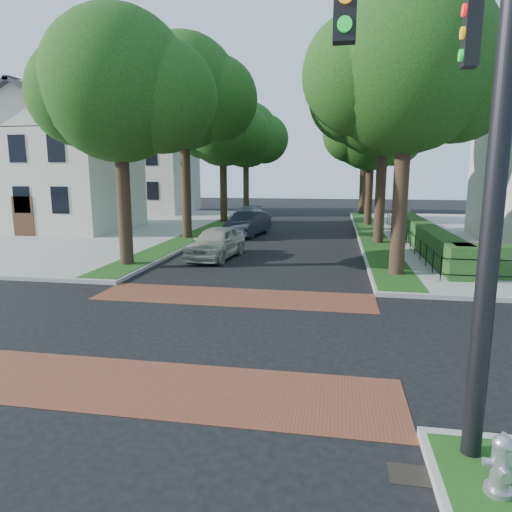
% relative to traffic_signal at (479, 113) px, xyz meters
% --- Properties ---
extents(ground, '(120.00, 120.00, 0.00)m').
position_rel_traffic_signal_xyz_m(ground, '(-4.89, 4.41, -4.71)').
color(ground, black).
rests_on(ground, ground).
extents(sidewalk_nw, '(30.00, 30.00, 0.15)m').
position_rel_traffic_signal_xyz_m(sidewalk_nw, '(-24.39, 23.41, -4.63)').
color(sidewalk_nw, gray).
rests_on(sidewalk_nw, ground).
extents(crosswalk_far, '(9.00, 2.20, 0.01)m').
position_rel_traffic_signal_xyz_m(crosswalk_far, '(-4.89, 7.61, -4.70)').
color(crosswalk_far, brown).
rests_on(crosswalk_far, ground).
extents(crosswalk_near, '(9.00, 2.20, 0.01)m').
position_rel_traffic_signal_xyz_m(crosswalk_near, '(-4.89, 1.21, -4.70)').
color(crosswalk_near, brown).
rests_on(crosswalk_near, ground).
extents(storm_drain, '(0.65, 0.45, 0.01)m').
position_rel_traffic_signal_xyz_m(storm_drain, '(-0.59, -0.59, -4.70)').
color(storm_drain, black).
rests_on(storm_drain, ground).
extents(grass_strip_ne, '(1.60, 29.80, 0.02)m').
position_rel_traffic_signal_xyz_m(grass_strip_ne, '(0.51, 23.51, -4.55)').
color(grass_strip_ne, '#1C4313').
rests_on(grass_strip_ne, sidewalk_ne).
extents(grass_strip_nw, '(1.60, 29.80, 0.02)m').
position_rel_traffic_signal_xyz_m(grass_strip_nw, '(-10.29, 23.51, -4.55)').
color(grass_strip_nw, '#1C4313').
rests_on(grass_strip_nw, sidewalk_nw).
extents(tree_right_near, '(7.75, 6.67, 10.66)m').
position_rel_traffic_signal_xyz_m(tree_right_near, '(0.72, 11.65, 2.92)').
color(tree_right_near, black).
rests_on(tree_right_near, sidewalk_ne).
extents(tree_right_mid, '(8.25, 7.09, 11.22)m').
position_rel_traffic_signal_xyz_m(tree_right_mid, '(0.72, 19.66, 3.28)').
color(tree_right_mid, black).
rests_on(tree_right_mid, sidewalk_ne).
extents(tree_right_far, '(7.25, 6.23, 9.74)m').
position_rel_traffic_signal_xyz_m(tree_right_far, '(0.71, 28.64, 2.20)').
color(tree_right_far, black).
rests_on(tree_right_far, sidewalk_ne).
extents(tree_right_back, '(7.50, 6.45, 10.20)m').
position_rel_traffic_signal_xyz_m(tree_right_back, '(0.72, 37.64, 2.56)').
color(tree_right_back, black).
rests_on(tree_right_back, sidewalk_ne).
extents(tree_left_near, '(7.50, 6.45, 10.20)m').
position_rel_traffic_signal_xyz_m(tree_left_near, '(-10.28, 11.64, 2.56)').
color(tree_left_near, black).
rests_on(tree_left_near, sidewalk_nw).
extents(tree_left_mid, '(8.00, 6.88, 11.48)m').
position_rel_traffic_signal_xyz_m(tree_left_mid, '(-10.28, 19.66, 3.64)').
color(tree_left_mid, black).
rests_on(tree_left_mid, sidewalk_nw).
extents(tree_left_far, '(7.00, 6.02, 9.86)m').
position_rel_traffic_signal_xyz_m(tree_left_far, '(-10.29, 28.63, 2.41)').
color(tree_left_far, black).
rests_on(tree_left_far, sidewalk_nw).
extents(tree_left_back, '(7.75, 6.66, 10.44)m').
position_rel_traffic_signal_xyz_m(tree_left_back, '(-10.28, 37.65, 2.70)').
color(tree_left_back, black).
rests_on(tree_left_back, sidewalk_nw).
extents(hedge_main_road, '(1.00, 18.00, 1.20)m').
position_rel_traffic_signal_xyz_m(hedge_main_road, '(2.81, 19.41, -3.96)').
color(hedge_main_road, '#164017').
rests_on(hedge_main_road, sidewalk_ne).
extents(fence_main_road, '(0.06, 18.00, 0.90)m').
position_rel_traffic_signal_xyz_m(fence_main_road, '(2.01, 19.41, -4.11)').
color(fence_main_road, black).
rests_on(fence_main_road, sidewalk_ne).
extents(house_left_near, '(10.00, 9.00, 10.14)m').
position_rel_traffic_signal_xyz_m(house_left_near, '(-20.38, 22.41, 0.33)').
color(house_left_near, beige).
rests_on(house_left_near, sidewalk_nw).
extents(house_left_far, '(10.00, 9.00, 10.14)m').
position_rel_traffic_signal_xyz_m(house_left_far, '(-20.38, 36.41, 0.33)').
color(house_left_far, beige).
rests_on(house_left_far, sidewalk_nw).
extents(traffic_signal, '(2.17, 2.00, 8.00)m').
position_rel_traffic_signal_xyz_m(traffic_signal, '(0.00, 0.00, 0.00)').
color(traffic_signal, black).
rests_on(traffic_signal, sidewalk_se).
extents(parked_car_front, '(2.23, 4.55, 1.50)m').
position_rel_traffic_signal_xyz_m(parked_car_front, '(-7.19, 14.05, -3.96)').
color(parked_car_front, '#AEAD9C').
rests_on(parked_car_front, ground).
extents(parked_car_middle, '(2.37, 4.88, 1.54)m').
position_rel_traffic_signal_xyz_m(parked_car_middle, '(-7.19, 21.90, -3.94)').
color(parked_car_middle, '#1F232E').
rests_on(parked_car_middle, ground).
extents(parked_car_rear, '(2.32, 4.79, 1.35)m').
position_rel_traffic_signal_xyz_m(parked_car_rear, '(-8.49, 28.00, -4.03)').
color(parked_car_rear, slate).
rests_on(parked_car_rear, ground).
extents(fire_hydrant, '(0.43, 0.44, 0.81)m').
position_rel_traffic_signal_xyz_m(fire_hydrant, '(0.31, -0.99, -4.17)').
color(fire_hydrant, '#A1A0A3').
rests_on(fire_hydrant, sidewalk_se).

